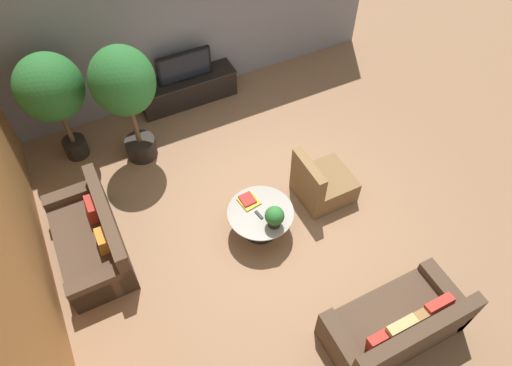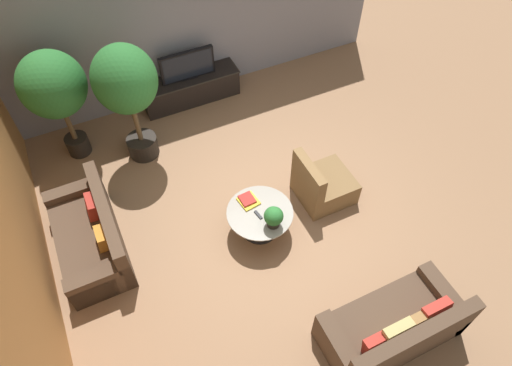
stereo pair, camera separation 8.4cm
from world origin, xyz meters
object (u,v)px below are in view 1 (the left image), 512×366
(armchair_wicker, at_px, (322,184))
(potted_palm_corner, at_px, (124,87))
(media_console, at_px, (188,89))
(television, at_px, (184,66))
(couch_by_wall, at_px, (92,239))
(couch_near_entry, at_px, (397,325))
(potted_palm_tall, at_px, (51,90))
(potted_plant_tabletop, at_px, (275,217))
(coffee_table, at_px, (260,217))

(armchair_wicker, relative_size, potted_palm_corner, 0.41)
(media_console, distance_m, potted_palm_corner, 1.93)
(television, xyz_separation_m, couch_by_wall, (-2.38, -2.45, -0.50))
(couch_near_entry, distance_m, potted_palm_tall, 5.78)
(media_console, bearing_deg, couch_near_entry, -83.05)
(potted_palm_tall, distance_m, potted_palm_corner, 1.10)
(media_console, height_order, potted_palm_tall, potted_palm_tall)
(television, height_order, potted_plant_tabletop, television)
(potted_palm_corner, bearing_deg, potted_palm_tall, 152.60)
(media_console, bearing_deg, couch_by_wall, -134.11)
(television, bearing_deg, potted_plant_tabletop, -90.73)
(couch_by_wall, relative_size, potted_palm_tall, 0.89)
(coffee_table, relative_size, potted_palm_tall, 0.49)
(coffee_table, xyz_separation_m, potted_palm_tall, (-2.07, 2.76, 1.06))
(couch_near_entry, relative_size, potted_palm_tall, 0.88)
(television, xyz_separation_m, coffee_table, (-0.12, -3.20, -0.47))
(coffee_table, bearing_deg, potted_plant_tabletop, -74.61)
(couch_near_entry, bearing_deg, television, -83.05)
(potted_plant_tabletop, bearing_deg, media_console, 89.27)
(television, relative_size, couch_by_wall, 0.57)
(coffee_table, xyz_separation_m, couch_near_entry, (0.77, -2.16, -0.02))
(coffee_table, relative_size, couch_by_wall, 0.55)
(armchair_wicker, xyz_separation_m, potted_palm_tall, (-3.21, 2.60, 1.10))
(couch_by_wall, bearing_deg, potted_plant_tabletop, 66.53)
(television, xyz_separation_m, potted_palm_corner, (-1.21, -0.94, 0.66))
(coffee_table, distance_m, couch_near_entry, 2.29)
(coffee_table, bearing_deg, armchair_wicker, 7.93)
(armchair_wicker, bearing_deg, couch_near_entry, 171.01)
(television, relative_size, potted_plant_tabletop, 2.93)
(coffee_table, distance_m, potted_palm_tall, 3.61)
(couch_near_entry, bearing_deg, potted_plant_tabletop, -69.76)
(couch_by_wall, relative_size, potted_plant_tabletop, 5.14)
(coffee_table, height_order, potted_plant_tabletop, potted_plant_tabletop)
(coffee_table, height_order, couch_near_entry, couch_near_entry)
(armchair_wicker, bearing_deg, potted_plant_tabletop, 111.93)
(television, height_order, couch_by_wall, television)
(couch_by_wall, bearing_deg, coffee_table, 71.79)
(media_console, height_order, potted_palm_corner, potted_palm_corner)
(couch_by_wall, distance_m, potted_palm_corner, 2.23)
(media_console, relative_size, coffee_table, 1.91)
(media_console, bearing_deg, potted_plant_tabletop, -90.73)
(couch_by_wall, height_order, potted_palm_corner, potted_palm_corner)
(television, xyz_separation_m, potted_palm_tall, (-2.19, -0.44, 0.59))
(couch_by_wall, relative_size, potted_palm_corner, 0.83)
(couch_near_entry, bearing_deg, couch_by_wall, -43.76)
(armchair_wicker, distance_m, potted_plant_tabletop, 1.20)
(coffee_table, relative_size, armchair_wicker, 1.11)
(armchair_wicker, bearing_deg, potted_palm_corner, 46.82)
(television, bearing_deg, media_console, 90.00)
(couch_near_entry, relative_size, potted_palm_corner, 0.82)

